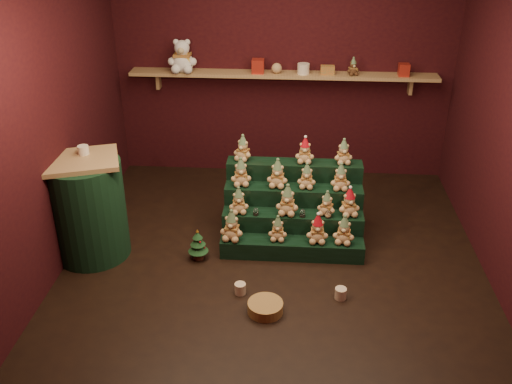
# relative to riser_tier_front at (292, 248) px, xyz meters

# --- Properties ---
(ground) EXTENTS (4.00, 4.00, 0.00)m
(ground) POSITION_rel_riser_tier_front_xyz_m (-0.17, -0.03, -0.09)
(ground) COLOR black
(ground) RESTS_ON ground
(back_wall) EXTENTS (4.00, 0.10, 2.80)m
(back_wall) POSITION_rel_riser_tier_front_xyz_m (-0.17, 2.02, 1.31)
(back_wall) COLOR black
(back_wall) RESTS_ON ground
(front_wall) EXTENTS (4.00, 0.10, 2.80)m
(front_wall) POSITION_rel_riser_tier_front_xyz_m (-0.17, -2.08, 1.31)
(front_wall) COLOR black
(front_wall) RESTS_ON ground
(left_wall) EXTENTS (0.10, 4.00, 2.80)m
(left_wall) POSITION_rel_riser_tier_front_xyz_m (-2.22, -0.03, 1.31)
(left_wall) COLOR black
(left_wall) RESTS_ON ground
(back_shelf) EXTENTS (3.60, 0.26, 0.24)m
(back_shelf) POSITION_rel_riser_tier_front_xyz_m (-0.17, 1.84, 1.20)
(back_shelf) COLOR #AA8255
(back_shelf) RESTS_ON ground
(riser_tier_front) EXTENTS (1.40, 0.22, 0.18)m
(riser_tier_front) POSITION_rel_riser_tier_front_xyz_m (0.00, 0.00, 0.00)
(riser_tier_front) COLOR black
(riser_tier_front) RESTS_ON ground
(riser_tier_midfront) EXTENTS (1.40, 0.22, 0.36)m
(riser_tier_midfront) POSITION_rel_riser_tier_front_xyz_m (0.00, 0.22, 0.09)
(riser_tier_midfront) COLOR black
(riser_tier_midfront) RESTS_ON ground
(riser_tier_midback) EXTENTS (1.40, 0.22, 0.54)m
(riser_tier_midback) POSITION_rel_riser_tier_front_xyz_m (0.00, 0.44, 0.18)
(riser_tier_midback) COLOR black
(riser_tier_midback) RESTS_ON ground
(riser_tier_back) EXTENTS (1.40, 0.22, 0.72)m
(riser_tier_back) POSITION_rel_riser_tier_front_xyz_m (0.00, 0.66, 0.27)
(riser_tier_back) COLOR black
(riser_tier_back) RESTS_ON ground
(teddy_0) EXTENTS (0.25, 0.23, 0.31)m
(teddy_0) POSITION_rel_riser_tier_front_xyz_m (-0.59, -0.01, 0.25)
(teddy_0) COLOR tan
(teddy_0) RESTS_ON riser_tier_front
(teddy_1) EXTENTS (0.19, 0.17, 0.25)m
(teddy_1) POSITION_rel_riser_tier_front_xyz_m (-0.14, 0.01, 0.22)
(teddy_1) COLOR tan
(teddy_1) RESTS_ON riser_tier_front
(teddy_2) EXTENTS (0.21, 0.19, 0.29)m
(teddy_2) POSITION_rel_riser_tier_front_xyz_m (0.24, -0.00, 0.24)
(teddy_2) COLOR tan
(teddy_2) RESTS_ON riser_tier_front
(teddy_3) EXTENTS (0.24, 0.22, 0.29)m
(teddy_3) POSITION_rel_riser_tier_front_xyz_m (0.49, 0.00, 0.23)
(teddy_3) COLOR tan
(teddy_3) RESTS_ON riser_tier_front
(teddy_4) EXTENTS (0.22, 0.20, 0.27)m
(teddy_4) POSITION_rel_riser_tier_front_xyz_m (-0.54, 0.20, 0.41)
(teddy_4) COLOR tan
(teddy_4) RESTS_ON riser_tier_midfront
(teddy_5) EXTENTS (0.24, 0.22, 0.31)m
(teddy_5) POSITION_rel_riser_tier_front_xyz_m (-0.06, 0.21, 0.43)
(teddy_5) COLOR tan
(teddy_5) RESTS_ON riser_tier_midfront
(teddy_6) EXTENTS (0.23, 0.22, 0.25)m
(teddy_6) POSITION_rel_riser_tier_front_xyz_m (0.33, 0.22, 0.40)
(teddy_6) COLOR tan
(teddy_6) RESTS_ON riser_tier_midfront
(teddy_7) EXTENTS (0.25, 0.23, 0.29)m
(teddy_7) POSITION_rel_riser_tier_front_xyz_m (0.55, 0.23, 0.42)
(teddy_7) COLOR tan
(teddy_7) RESTS_ON riser_tier_midfront
(teddy_8) EXTENTS (0.23, 0.22, 0.29)m
(teddy_8) POSITION_rel_riser_tier_front_xyz_m (-0.54, 0.45, 0.60)
(teddy_8) COLOR tan
(teddy_8) RESTS_ON riser_tier_midback
(teddy_9) EXTENTS (0.23, 0.21, 0.29)m
(teddy_9) POSITION_rel_riser_tier_front_xyz_m (-0.17, 0.45, 0.60)
(teddy_9) COLOR tan
(teddy_9) RESTS_ON riser_tier_midback
(teddy_10) EXTENTS (0.20, 0.18, 0.26)m
(teddy_10) POSITION_rel_riser_tier_front_xyz_m (0.13, 0.44, 0.58)
(teddy_10) COLOR tan
(teddy_10) RESTS_ON riser_tier_midback
(teddy_11) EXTENTS (0.20, 0.18, 0.27)m
(teddy_11) POSITION_rel_riser_tier_front_xyz_m (0.46, 0.43, 0.59)
(teddy_11) COLOR tan
(teddy_11) RESTS_ON riser_tier_midback
(teddy_12) EXTENTS (0.25, 0.24, 0.27)m
(teddy_12) POSITION_rel_riser_tier_front_xyz_m (-0.54, 0.67, 0.76)
(teddy_12) COLOR tan
(teddy_12) RESTS_ON riser_tier_back
(teddy_13) EXTENTS (0.20, 0.18, 0.27)m
(teddy_13) POSITION_rel_riser_tier_front_xyz_m (0.10, 0.66, 0.76)
(teddy_13) COLOR tan
(teddy_13) RESTS_ON riser_tier_back
(teddy_14) EXTENTS (0.22, 0.20, 0.26)m
(teddy_14) POSITION_rel_riser_tier_front_xyz_m (0.49, 0.66, 0.76)
(teddy_14) COLOR tan
(teddy_14) RESTS_ON riser_tier_back
(snow_globe_a) EXTENTS (0.06, 0.06, 0.08)m
(snow_globe_a) POSITION_rel_riser_tier_front_xyz_m (-0.37, 0.16, 0.31)
(snow_globe_a) COLOR black
(snow_globe_a) RESTS_ON riser_tier_midfront
(snow_globe_b) EXTENTS (0.06, 0.06, 0.08)m
(snow_globe_b) POSITION_rel_riser_tier_front_xyz_m (0.09, 0.16, 0.31)
(snow_globe_b) COLOR black
(snow_globe_b) RESTS_ON riser_tier_midfront
(snow_globe_c) EXTENTS (0.06, 0.06, 0.08)m
(snow_globe_c) POSITION_rel_riser_tier_front_xyz_m (0.35, 0.16, 0.31)
(snow_globe_c) COLOR black
(snow_globe_c) RESTS_ON riser_tier_midfront
(side_table) EXTENTS (0.82, 0.75, 1.03)m
(side_table) POSITION_rel_riser_tier_front_xyz_m (-1.96, -0.08, 0.42)
(side_table) COLOR #AA8255
(side_table) RESTS_ON ground
(table_ornament) EXTENTS (0.10, 0.10, 0.08)m
(table_ornament) POSITION_rel_riser_tier_front_xyz_m (-1.96, 0.02, 0.98)
(table_ornament) COLOR beige
(table_ornament) RESTS_ON side_table
(mini_christmas_tree) EXTENTS (0.20, 0.20, 0.33)m
(mini_christmas_tree) POSITION_rel_riser_tier_front_xyz_m (-0.91, -0.11, 0.07)
(mini_christmas_tree) COLOR #412317
(mini_christmas_tree) RESTS_ON ground
(mug_left) EXTENTS (0.10, 0.10, 0.10)m
(mug_left) POSITION_rel_riser_tier_front_xyz_m (-0.45, -0.63, -0.04)
(mug_left) COLOR beige
(mug_left) RESTS_ON ground
(mug_right) EXTENTS (0.10, 0.10, 0.10)m
(mug_right) POSITION_rel_riser_tier_front_xyz_m (0.44, -0.63, -0.04)
(mug_right) COLOR beige
(mug_right) RESTS_ON ground
(wicker_basket) EXTENTS (0.39, 0.39, 0.10)m
(wicker_basket) POSITION_rel_riser_tier_front_xyz_m (-0.21, -0.87, -0.04)
(wicker_basket) COLOR #9F7E40
(wicker_basket) RESTS_ON ground
(white_bear) EXTENTS (0.35, 0.31, 0.48)m
(white_bear) POSITION_rel_riser_tier_front_xyz_m (-1.34, 1.81, 1.47)
(white_bear) COLOR silver
(white_bear) RESTS_ON back_shelf
(brown_bear) EXTENTS (0.18, 0.17, 0.20)m
(brown_bear) POSITION_rel_riser_tier_front_xyz_m (0.63, 1.81, 1.33)
(brown_bear) COLOR #4B2E19
(brown_bear) RESTS_ON back_shelf
(gift_tin_red_a) EXTENTS (0.14, 0.14, 0.16)m
(gift_tin_red_a) POSITION_rel_riser_tier_front_xyz_m (-0.46, 1.82, 1.31)
(gift_tin_red_a) COLOR #AD281A
(gift_tin_red_a) RESTS_ON back_shelf
(gift_tin_cream) EXTENTS (0.14, 0.14, 0.12)m
(gift_tin_cream) POSITION_rel_riser_tier_front_xyz_m (0.07, 1.82, 1.29)
(gift_tin_cream) COLOR beige
(gift_tin_cream) RESTS_ON back_shelf
(gift_tin_red_b) EXTENTS (0.12, 0.12, 0.14)m
(gift_tin_red_b) POSITION_rel_riser_tier_front_xyz_m (1.21, 1.82, 1.30)
(gift_tin_red_b) COLOR #AD281A
(gift_tin_red_b) RESTS_ON back_shelf
(shelf_plush_ball) EXTENTS (0.12, 0.12, 0.12)m
(shelf_plush_ball) POSITION_rel_riser_tier_front_xyz_m (-0.24, 1.82, 1.29)
(shelf_plush_ball) COLOR tan
(shelf_plush_ball) RESTS_ON back_shelf
(scarf_gift_box) EXTENTS (0.16, 0.10, 0.10)m
(scarf_gift_box) POSITION_rel_riser_tier_front_xyz_m (0.35, 1.82, 1.28)
(scarf_gift_box) COLOR #C9531C
(scarf_gift_box) RESTS_ON back_shelf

